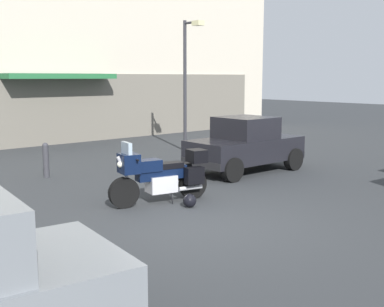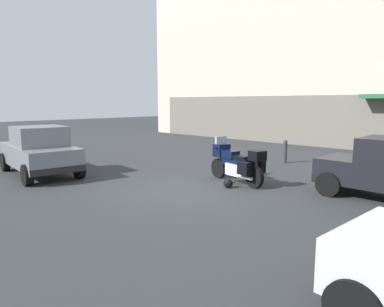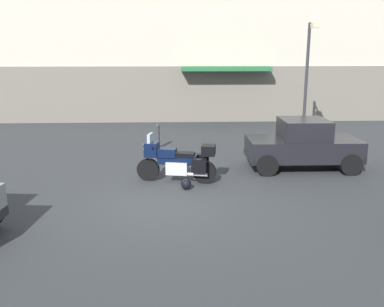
{
  "view_description": "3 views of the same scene",
  "coord_description": "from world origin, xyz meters",
  "px_view_note": "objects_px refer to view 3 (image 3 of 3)",
  "views": [
    {
      "loc": [
        -5.75,
        -6.39,
        2.66
      ],
      "look_at": [
        0.42,
        0.71,
        1.17
      ],
      "focal_mm": 45.3,
      "sensor_mm": 36.0,
      "label": 1
    },
    {
      "loc": [
        6.63,
        -6.71,
        2.44
      ],
      "look_at": [
        -0.28,
        0.38,
        0.97
      ],
      "focal_mm": 32.58,
      "sensor_mm": 36.0,
      "label": 2
    },
    {
      "loc": [
        0.28,
        -9.8,
        3.66
      ],
      "look_at": [
        0.71,
        0.26,
        1.16
      ],
      "focal_mm": 39.69,
      "sensor_mm": 36.0,
      "label": 3
    }
  ],
  "objects_px": {
    "bollard_curbside": "(158,135)",
    "helmet": "(186,184)",
    "motorcycle": "(178,161)",
    "car_compact_side": "(303,145)",
    "streetlamp_curbside": "(308,70)"
  },
  "relations": [
    {
      "from": "bollard_curbside",
      "to": "helmet",
      "type": "bearing_deg",
      "value": -79.13
    },
    {
      "from": "motorcycle",
      "to": "car_compact_side",
      "type": "height_order",
      "value": "car_compact_side"
    },
    {
      "from": "streetlamp_curbside",
      "to": "bollard_curbside",
      "type": "bearing_deg",
      "value": -169.95
    },
    {
      "from": "motorcycle",
      "to": "car_compact_side",
      "type": "relative_size",
      "value": 0.64
    },
    {
      "from": "helmet",
      "to": "bollard_curbside",
      "type": "distance_m",
      "value": 4.92
    },
    {
      "from": "car_compact_side",
      "to": "bollard_curbside",
      "type": "height_order",
      "value": "car_compact_side"
    },
    {
      "from": "motorcycle",
      "to": "bollard_curbside",
      "type": "relative_size",
      "value": 2.39
    },
    {
      "from": "helmet",
      "to": "bollard_curbside",
      "type": "bearing_deg",
      "value": 100.87
    },
    {
      "from": "motorcycle",
      "to": "helmet",
      "type": "bearing_deg",
      "value": 119.49
    },
    {
      "from": "car_compact_side",
      "to": "bollard_curbside",
      "type": "distance_m",
      "value": 5.48
    },
    {
      "from": "motorcycle",
      "to": "bollard_curbside",
      "type": "distance_m",
      "value": 4.21
    },
    {
      "from": "streetlamp_curbside",
      "to": "bollard_curbside",
      "type": "xyz_separation_m",
      "value": [
        -5.87,
        -1.04,
        -2.33
      ]
    },
    {
      "from": "car_compact_side",
      "to": "motorcycle",
      "type": "bearing_deg",
      "value": -162.38
    },
    {
      "from": "streetlamp_curbside",
      "to": "bollard_curbside",
      "type": "distance_m",
      "value": 6.4
    },
    {
      "from": "car_compact_side",
      "to": "bollard_curbside",
      "type": "bearing_deg",
      "value": 147.85
    }
  ]
}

